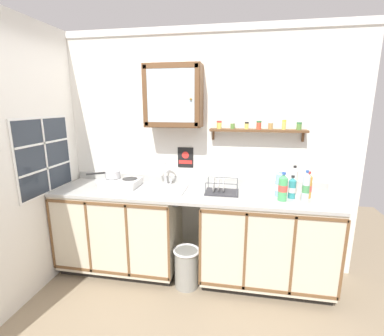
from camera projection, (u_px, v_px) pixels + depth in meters
The scene contains 23 objects.
floor at pixel (183, 296), 2.68m from camera, with size 5.89×5.89×0.00m, color gray.
back_wall at pixel (195, 152), 3.06m from camera, with size 3.49×0.07×2.62m.
side_wall_left at pixel (12, 166), 2.39m from camera, with size 0.05×3.49×2.62m, color silver.
lower_cabinet_run at pixel (121, 229), 3.07m from camera, with size 1.30×0.64×0.93m.
lower_cabinet_run_right at pixel (265, 241), 2.80m from camera, with size 1.29×0.64×0.93m.
countertop at pixel (190, 193), 2.83m from camera, with size 2.85×0.66×0.03m, color #B2B2AD.
backsplash at pixel (195, 180), 3.11m from camera, with size 2.85×0.02×0.08m, color #B2B2AD.
sink at pixel (162, 190), 2.92m from camera, with size 0.51×0.44×0.45m.
hot_plate_stove at pixel (121, 183), 2.98m from camera, with size 0.40×0.30×0.10m.
saucepan at pixel (112, 174), 2.99m from camera, with size 0.32×0.24×0.08m.
bottle_water_blue_0 at pixel (279, 184), 2.67m from camera, with size 0.08×0.08×0.27m.
bottle_water_clear_1 at pixel (306, 188), 2.50m from camera, with size 0.07×0.07×0.30m.
bottle_detergent_teal_2 at pixel (292, 188), 2.62m from camera, with size 0.07×0.07×0.22m.
bottle_soda_green_3 at pixel (283, 188), 2.54m from camera, with size 0.08×0.08×0.27m.
bottle_juice_amber_4 at pixel (308, 186), 2.62m from camera, with size 0.07×0.07×0.26m.
bottle_opaque_white_5 at pixel (294, 181), 2.71m from camera, with size 0.07×0.07×0.30m.
dish_rack at pixel (221, 189), 2.79m from camera, with size 0.33×0.25×0.17m.
mug at pixel (133, 183), 2.96m from camera, with size 0.09×0.12×0.10m.
wall_cabinet at pixel (174, 96), 2.81m from camera, with size 0.59×0.29×0.63m.
spice_shelf at pixel (258, 129), 2.80m from camera, with size 0.98×0.14×0.22m.
warning_sign at pixel (185, 158), 3.07m from camera, with size 0.18×0.01×0.23m.
window at pixel (45, 156), 2.75m from camera, with size 0.03×0.79×0.78m.
trash_bin at pixel (187, 267), 2.79m from camera, with size 0.27×0.27×0.41m.
Camera 1 is at (0.50, -2.27, 1.84)m, focal length 25.55 mm.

